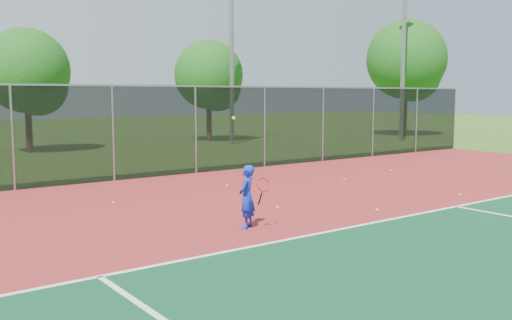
{
  "coord_description": "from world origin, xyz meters",
  "views": [
    {
      "loc": [
        -10.04,
        -5.05,
        2.75
      ],
      "look_at": [
        -2.59,
        5.0,
        1.3
      ],
      "focal_mm": 40.0,
      "sensor_mm": 36.0,
      "label": 1
    }
  ],
  "objects": [
    {
      "name": "practice_ball_4",
      "position": [
        0.03,
        3.78,
        0.06
      ],
      "size": [
        0.07,
        0.07,
        0.07
      ],
      "primitive_type": "sphere",
      "color": "#CEE81B",
      "rests_on": "court_apron"
    },
    {
      "name": "tennis_player",
      "position": [
        -3.37,
        4.26,
        0.67
      ],
      "size": [
        0.59,
        0.68,
        2.29
      ],
      "color": "#1429BE",
      "rests_on": "court_apron"
    },
    {
      "name": "practice_ball_2",
      "position": [
        5.75,
        8.18,
        0.06
      ],
      "size": [
        0.07,
        0.07,
        0.07
      ],
      "primitive_type": "sphere",
      "color": "#CEE81B",
      "rests_on": "court_apron"
    },
    {
      "name": "fence_back",
      "position": [
        0.0,
        12.0,
        1.56
      ],
      "size": [
        30.0,
        0.06,
        3.03
      ],
      "color": "black",
      "rests_on": "court_apron"
    },
    {
      "name": "practice_ball_5",
      "position": [
        3.38,
        3.82,
        0.06
      ],
      "size": [
        0.07,
        0.07,
        0.07
      ],
      "primitive_type": "sphere",
      "color": "#CEE81B",
      "rests_on": "court_apron"
    },
    {
      "name": "tree_back_right",
      "position": [
        20.4,
        19.29,
        4.78
      ],
      "size": [
        5.18,
        5.18,
        7.61
      ],
      "color": "#382214",
      "rests_on": "ground"
    },
    {
      "name": "tree_back_left",
      "position": [
        -2.57,
        22.78,
        3.65
      ],
      "size": [
        3.96,
        3.96,
        5.82
      ],
      "color": "#382214",
      "rests_on": "ground"
    },
    {
      "name": "practice_ball_6",
      "position": [
        -4.58,
        8.27,
        0.06
      ],
      "size": [
        0.07,
        0.07,
        0.07
      ],
      "primitive_type": "sphere",
      "color": "#CEE81B",
      "rests_on": "court_apron"
    },
    {
      "name": "practice_ball_7",
      "position": [
        -0.81,
        8.83,
        0.06
      ],
      "size": [
        0.07,
        0.07,
        0.07
      ],
      "primitive_type": "sphere",
      "color": "#CEE81B",
      "rests_on": "court_apron"
    },
    {
      "name": "practice_ball_3",
      "position": [
        2.85,
        7.63,
        0.06
      ],
      "size": [
        0.07,
        0.07,
        0.07
      ],
      "primitive_type": "sphere",
      "color": "#CEE81B",
      "rests_on": "court_apron"
    },
    {
      "name": "practice_ball_1",
      "position": [
        -1.64,
        5.41,
        0.06
      ],
      "size": [
        0.07,
        0.07,
        0.07
      ],
      "primitive_type": "sphere",
      "color": "#CEE81B",
      "rests_on": "court_apron"
    },
    {
      "name": "court_apron",
      "position": [
        0.0,
        2.0,
        0.01
      ],
      "size": [
        30.0,
        20.0,
        0.02
      ],
      "primitive_type": "cube",
      "color": "maroon",
      "rests_on": "ground"
    },
    {
      "name": "floodlight_n",
      "position": [
        7.55,
        20.89,
        6.52
      ],
      "size": [
        0.9,
        0.4,
        11.51
      ],
      "color": "gray",
      "rests_on": "ground"
    },
    {
      "name": "tree_back_mid",
      "position": [
        7.78,
        23.39,
        3.69
      ],
      "size": [
        4.0,
        4.0,
        5.88
      ],
      "color": "#382214",
      "rests_on": "ground"
    },
    {
      "name": "floodlight_ne",
      "position": [
        16.61,
        16.62,
        6.52
      ],
      "size": [
        0.9,
        0.4,
        11.51
      ],
      "color": "gray",
      "rests_on": "ground"
    }
  ]
}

